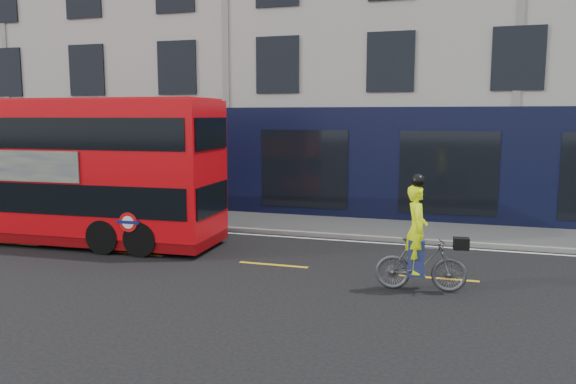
% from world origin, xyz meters
% --- Properties ---
extents(ground, '(120.00, 120.00, 0.00)m').
position_xyz_m(ground, '(0.00, 0.00, 0.00)').
color(ground, black).
rests_on(ground, ground).
extents(pavement, '(60.00, 3.00, 0.12)m').
position_xyz_m(pavement, '(0.00, 6.50, 0.06)').
color(pavement, slate).
rests_on(pavement, ground).
extents(kerb, '(60.00, 0.12, 0.13)m').
position_xyz_m(kerb, '(0.00, 5.00, 0.07)').
color(kerb, gray).
rests_on(kerb, ground).
extents(building_terrace, '(50.00, 10.07, 15.00)m').
position_xyz_m(building_terrace, '(0.00, 12.94, 7.49)').
color(building_terrace, '#A6A49D').
rests_on(building_terrace, ground).
extents(road_edge_line, '(58.00, 0.10, 0.01)m').
position_xyz_m(road_edge_line, '(0.00, 4.70, 0.00)').
color(road_edge_line, silver).
rests_on(road_edge_line, ground).
extents(lane_dashes, '(58.00, 0.12, 0.01)m').
position_xyz_m(lane_dashes, '(0.00, 1.50, 0.00)').
color(lane_dashes, gold).
rests_on(lane_dashes, ground).
extents(bus, '(10.46, 2.74, 4.18)m').
position_xyz_m(bus, '(-3.17, 2.20, 2.14)').
color(bus, red).
rests_on(bus, ground).
extents(cyclist, '(1.96, 0.75, 2.50)m').
position_xyz_m(cyclist, '(7.63, 0.47, 0.84)').
color(cyclist, '#4C4F52').
rests_on(cyclist, ground).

